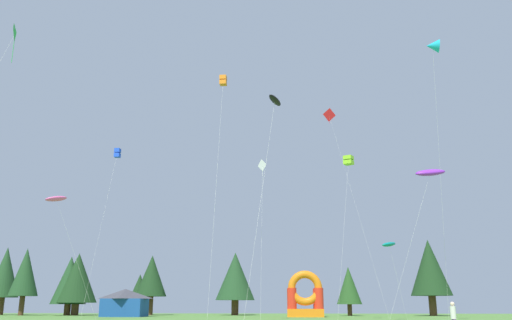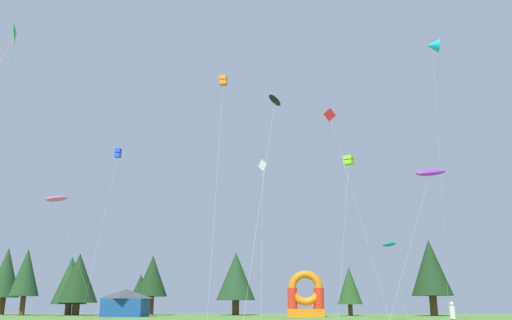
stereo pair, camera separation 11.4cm
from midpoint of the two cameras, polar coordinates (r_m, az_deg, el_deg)
The scene contains 23 objects.
kite_lime_box at distance 56.92m, azimuth 9.76°, elevation -0.05°, with size 2.70×4.70×16.61m.
kite_white_diamond at distance 62.96m, azimuth 0.70°, elevation -0.73°, with size 0.98×6.21×17.85m.
kite_black_parafoil at distance 42.19m, azimuth 1.94°, elevation 6.31°, with size 2.68×6.05×17.40m.
kite_cyan_delta at distance 52.74m, azimuth 18.23°, elevation 11.43°, with size 1.38×5.65×25.15m.
kite_purple_parafoil at distance 47.36m, azimuth 17.99°, elevation -1.29°, with size 5.92×2.00×12.84m.
kite_pink_parafoil at distance 57.06m, azimuth -20.55°, elevation -3.90°, with size 5.06×3.89×12.24m.
kite_blue_box at distance 73.29m, azimuth -14.58°, elevation 0.69°, with size 0.79×7.55×21.55m.
kite_green_diamond at distance 47.28m, azimuth -24.27°, elevation 12.01°, with size 3.47×7.89×22.82m.
kite_orange_box at distance 52.61m, azimuth -3.58°, elevation 8.36°, with size 0.68×5.42×23.05m.
kite_red_diamond at distance 71.76m, azimuth 7.74°, elevation 4.59°, with size 6.47×3.37×26.37m.
kite_teal_parafoil at distance 57.32m, azimuth 13.90°, elevation -8.71°, with size 2.74×2.75×7.94m.
person_far_side at distance 30.94m, azimuth 20.16°, elevation -15.26°, with size 0.36×0.36×1.70m.
inflatable_blue_arch at distance 70.89m, azimuth 5.20°, elevation -14.65°, with size 4.57×4.27×5.72m.
festival_tent at distance 74.23m, azimuth -13.82°, elevation -14.54°, with size 5.27×4.31×3.50m.
tree_row_0 at distance 92.27m, azimuth -25.17°, elevation -10.77°, with size 4.53×4.53×10.11m.
tree_row_1 at distance 87.30m, azimuth -23.38°, elevation -10.91°, with size 4.14×4.14×9.61m.
tree_row_2 at distance 85.70m, azimuth -19.24°, elevation -11.99°, with size 5.10×5.10×8.46m.
tree_row_3 at distance 85.24m, azimuth -18.50°, elevation -11.82°, with size 6.00×6.00×8.93m.
tree_row_4 at distance 85.15m, azimuth -12.32°, elevation -13.19°, with size 3.21×3.21×5.98m.
tree_row_5 at distance 83.46m, azimuth -11.09°, elevation -12.03°, with size 4.62×4.62×8.70m.
tree_row_6 at distance 82.09m, azimuth -2.26°, elevation -12.27°, with size 5.81×5.81×9.13m.
tree_row_7 at distance 79.51m, azimuth 9.80°, elevation -13.04°, with size 3.55×3.55×6.76m.
tree_row_8 at distance 81.43m, azimuth 17.95°, elevation -10.85°, with size 5.72×5.72×10.56m.
Camera 1 is at (2.88, -37.29, 1.58)m, focal length 37.59 mm.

